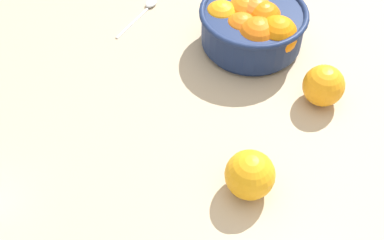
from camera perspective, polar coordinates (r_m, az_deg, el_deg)
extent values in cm
cube|color=tan|center=(92.91, -2.27, -1.42)|extent=(132.89, 97.55, 3.00)
cylinder|color=navy|center=(107.60, 6.65, 8.75)|extent=(19.08, 19.08, 1.20)
cylinder|color=navy|center=(104.89, 6.86, 10.47)|extent=(20.74, 20.74, 7.22)
torus|color=navy|center=(102.64, 7.05, 12.02)|extent=(21.94, 21.94, 1.20)
sphere|color=orange|center=(103.98, 8.05, 11.19)|extent=(7.61, 7.61, 7.61)
sphere|color=orange|center=(105.02, 7.19, 11.68)|extent=(7.80, 7.80, 7.80)
sphere|color=orange|center=(105.82, 6.06, 11.70)|extent=(8.57, 8.57, 8.57)
sphere|color=orange|center=(104.41, 3.32, 11.34)|extent=(7.78, 7.78, 7.78)
sphere|color=orange|center=(101.80, 5.60, 10.02)|extent=(7.51, 7.51, 7.51)
sphere|color=orange|center=(100.16, 7.34, 9.16)|extent=(8.59, 8.59, 8.59)
sphere|color=orange|center=(100.55, 9.62, 9.38)|extent=(8.11, 8.11, 8.11)
sphere|color=orange|center=(81.14, 6.58, -6.19)|extent=(8.19, 8.19, 8.19)
sphere|color=orange|center=(96.36, 14.70, 3.79)|extent=(7.82, 7.82, 7.82)
ellipsoid|color=silver|center=(117.72, -4.62, 13.05)|extent=(3.77, 3.89, 1.00)
cylinder|color=silver|center=(113.13, -6.77, 10.98)|extent=(8.11, 9.52, 0.70)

